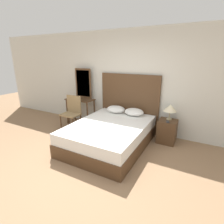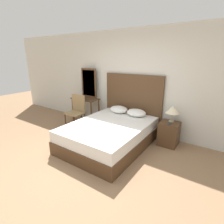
{
  "view_description": "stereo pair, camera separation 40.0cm",
  "coord_description": "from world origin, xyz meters",
  "px_view_note": "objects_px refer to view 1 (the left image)",
  "views": [
    {
      "loc": [
        1.77,
        -2.15,
        2.01
      ],
      "look_at": [
        -0.04,
        1.21,
        0.79
      ],
      "focal_mm": 28.0,
      "sensor_mm": 36.0,
      "label": 1
    },
    {
      "loc": [
        2.11,
        -1.95,
        2.01
      ],
      "look_at": [
        -0.04,
        1.21,
        0.79
      ],
      "focal_mm": 28.0,
      "sensor_mm": 36.0,
      "label": 2
    }
  ],
  "objects_px": {
    "nightstand": "(167,131)",
    "table_lamp": "(170,108)",
    "bed": "(110,135)",
    "phone_on_nightstand": "(168,122)",
    "chair": "(72,110)",
    "phone_on_bed": "(109,124)",
    "vanity_desk": "(80,104)"
  },
  "relations": [
    {
      "from": "nightstand",
      "to": "table_lamp",
      "type": "bearing_deg",
      "value": 86.28
    },
    {
      "from": "bed",
      "to": "phone_on_nightstand",
      "type": "xyz_separation_m",
      "value": [
        1.15,
        0.7,
        0.3
      ]
    },
    {
      "from": "table_lamp",
      "to": "phone_on_nightstand",
      "type": "xyz_separation_m",
      "value": [
        0.01,
        -0.19,
        -0.28
      ]
    },
    {
      "from": "chair",
      "to": "bed",
      "type": "bearing_deg",
      "value": -15.02
    },
    {
      "from": "phone_on_bed",
      "to": "phone_on_nightstand",
      "type": "bearing_deg",
      "value": 31.46
    },
    {
      "from": "phone_on_bed",
      "to": "vanity_desk",
      "type": "distance_m",
      "value": 1.67
    },
    {
      "from": "vanity_desk",
      "to": "phone_on_nightstand",
      "type": "bearing_deg",
      "value": -2.21
    },
    {
      "from": "nightstand",
      "to": "vanity_desk",
      "type": "height_order",
      "value": "vanity_desk"
    },
    {
      "from": "bed",
      "to": "nightstand",
      "type": "distance_m",
      "value": 1.4
    },
    {
      "from": "bed",
      "to": "phone_on_nightstand",
      "type": "relative_size",
      "value": 13.07
    },
    {
      "from": "phone_on_bed",
      "to": "chair",
      "type": "xyz_separation_m",
      "value": [
        -1.43,
        0.4,
        -0.0
      ]
    },
    {
      "from": "vanity_desk",
      "to": "nightstand",
      "type": "bearing_deg",
      "value": 0.1
    },
    {
      "from": "chair",
      "to": "vanity_desk",
      "type": "bearing_deg",
      "value": 93.92
    },
    {
      "from": "table_lamp",
      "to": "vanity_desk",
      "type": "height_order",
      "value": "table_lamp"
    },
    {
      "from": "phone_on_bed",
      "to": "nightstand",
      "type": "height_order",
      "value": "nightstand"
    },
    {
      "from": "bed",
      "to": "phone_on_bed",
      "type": "distance_m",
      "value": 0.28
    },
    {
      "from": "bed",
      "to": "phone_on_bed",
      "type": "bearing_deg",
      "value": -134.13
    },
    {
      "from": "table_lamp",
      "to": "chair",
      "type": "distance_m",
      "value": 2.65
    },
    {
      "from": "table_lamp",
      "to": "chair",
      "type": "bearing_deg",
      "value": -169.01
    },
    {
      "from": "phone_on_nightstand",
      "to": "vanity_desk",
      "type": "height_order",
      "value": "vanity_desk"
    },
    {
      "from": "bed",
      "to": "nightstand",
      "type": "xyz_separation_m",
      "value": [
        1.14,
        0.8,
        0.01
      ]
    },
    {
      "from": "table_lamp",
      "to": "nightstand",
      "type": "bearing_deg",
      "value": -93.72
    },
    {
      "from": "bed",
      "to": "table_lamp",
      "type": "xyz_separation_m",
      "value": [
        1.15,
        0.89,
        0.58
      ]
    },
    {
      "from": "phone_on_bed",
      "to": "nightstand",
      "type": "relative_size",
      "value": 0.29
    },
    {
      "from": "bed",
      "to": "phone_on_nightstand",
      "type": "height_order",
      "value": "phone_on_nightstand"
    },
    {
      "from": "nightstand",
      "to": "phone_on_nightstand",
      "type": "height_order",
      "value": "phone_on_nightstand"
    },
    {
      "from": "vanity_desk",
      "to": "phone_on_bed",
      "type": "bearing_deg",
      "value": -29.14
    },
    {
      "from": "bed",
      "to": "phone_on_nightstand",
      "type": "distance_m",
      "value": 1.38
    },
    {
      "from": "phone_on_bed",
      "to": "bed",
      "type": "bearing_deg",
      "value": 45.87
    },
    {
      "from": "phone_on_bed",
      "to": "vanity_desk",
      "type": "height_order",
      "value": "vanity_desk"
    },
    {
      "from": "vanity_desk",
      "to": "table_lamp",
      "type": "bearing_deg",
      "value": 1.94
    },
    {
      "from": "table_lamp",
      "to": "chair",
      "type": "height_order",
      "value": "chair"
    }
  ]
}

